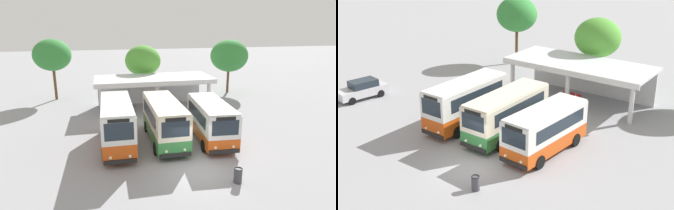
# 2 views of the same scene
# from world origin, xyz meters

# --- Properties ---
(ground_plane) EXTENTS (180.00, 180.00, 0.00)m
(ground_plane) POSITION_xyz_m (0.00, 0.00, 0.00)
(ground_plane) COLOR #939399
(city_bus_nearest_orange) EXTENTS (2.39, 7.32, 3.45)m
(city_bus_nearest_orange) POSITION_xyz_m (-4.59, 4.85, 1.90)
(city_bus_nearest_orange) COLOR black
(city_bus_nearest_orange) RESTS_ON ground
(city_bus_second_in_row) EXTENTS (2.44, 7.54, 3.21)m
(city_bus_second_in_row) POSITION_xyz_m (-1.02, 5.09, 1.78)
(city_bus_second_in_row) COLOR black
(city_bus_second_in_row) RESTS_ON ground
(city_bus_middle_cream) EXTENTS (2.75, 6.88, 3.08)m
(city_bus_middle_cream) POSITION_xyz_m (2.55, 4.50, 1.71)
(city_bus_middle_cream) COLOR black
(city_bus_middle_cream) RESTS_ON ground
(terminal_canopy) EXTENTS (12.28, 5.22, 3.40)m
(terminal_canopy) POSITION_xyz_m (-0.17, 15.02, 2.62)
(terminal_canopy) COLOR silver
(terminal_canopy) RESTS_ON ground
(waiting_chair_end_by_column) EXTENTS (0.45, 0.45, 0.86)m
(waiting_chair_end_by_column) POSITION_xyz_m (-1.03, 13.59, 0.52)
(waiting_chair_end_by_column) COLOR slate
(waiting_chair_end_by_column) RESTS_ON ground
(waiting_chair_second_from_end) EXTENTS (0.45, 0.45, 0.86)m
(waiting_chair_second_from_end) POSITION_xyz_m (-0.39, 13.64, 0.52)
(waiting_chair_second_from_end) COLOR slate
(waiting_chair_second_from_end) RESTS_ON ground
(waiting_chair_middle_seat) EXTENTS (0.45, 0.45, 0.86)m
(waiting_chair_middle_seat) POSITION_xyz_m (0.25, 13.54, 0.52)
(waiting_chair_middle_seat) COLOR slate
(waiting_chair_middle_seat) RESTS_ON ground
(roadside_tree_behind_canopy) EXTENTS (4.21, 4.21, 6.43)m
(roadside_tree_behind_canopy) POSITION_xyz_m (-0.68, 18.62, 4.63)
(roadside_tree_behind_canopy) COLOR brown
(roadside_tree_behind_canopy) RESTS_ON ground
(roadside_tree_east_of_canopy) EXTENTS (4.83, 4.83, 6.91)m
(roadside_tree_east_of_canopy) POSITION_xyz_m (10.72, 19.56, 4.85)
(roadside_tree_east_of_canopy) COLOR brown
(roadside_tree_east_of_canopy) RESTS_ON ground
(roadside_tree_west_of_canopy) EXTENTS (4.34, 4.34, 7.18)m
(roadside_tree_west_of_canopy) POSITION_xyz_m (-11.04, 20.67, 5.32)
(roadside_tree_west_of_canopy) COLOR brown
(roadside_tree_west_of_canopy) RESTS_ON ground
(litter_bin_apron) EXTENTS (0.49, 0.49, 0.90)m
(litter_bin_apron) POSITION_xyz_m (1.83, -1.84, 0.46)
(litter_bin_apron) COLOR #3F3F47
(litter_bin_apron) RESTS_ON ground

